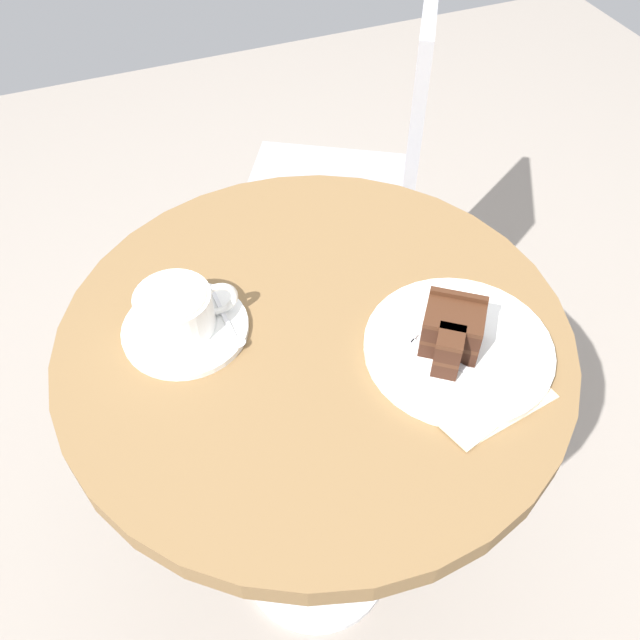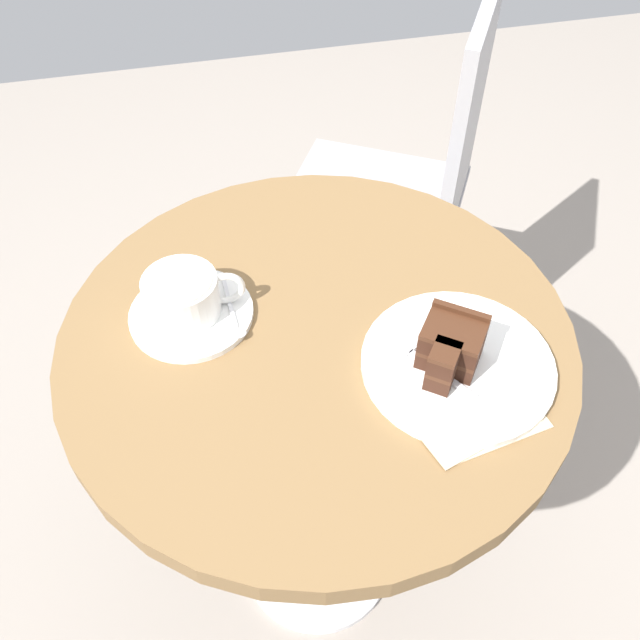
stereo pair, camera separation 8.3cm
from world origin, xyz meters
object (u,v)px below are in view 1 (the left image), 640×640
object	(u,v)px
teaspoon	(229,326)
cake_slice	(452,331)
saucer	(186,329)
coffee_cup	(177,310)
napkin	(470,383)
cake_plate	(458,348)
fork	(424,348)
cafe_chair	(369,170)

from	to	relation	value
teaspoon	cake_slice	xyz separation A→B (m)	(0.24, -0.13, 0.03)
saucer	cake_slice	bearing A→B (deg)	-27.92
teaspoon	cake_slice	distance (m)	0.28
coffee_cup	napkin	xyz separation A→B (m)	(0.30, -0.21, -0.04)
coffee_cup	cake_plate	world-z (taller)	coffee_cup
napkin	teaspoon	bearing A→B (deg)	142.86
napkin	cake_plate	bearing A→B (deg)	77.11
napkin	saucer	bearing A→B (deg)	144.96
fork	saucer	bearing A→B (deg)	28.67
cake_plate	fork	size ratio (longest dim) A/B	2.01
teaspoon	cafe_chair	size ratio (longest dim) A/B	0.12
cafe_chair	cake_plate	bearing A→B (deg)	14.76
cake_slice	fork	world-z (taller)	cake_slice
cake_slice	fork	distance (m)	0.04
saucer	teaspoon	xyz separation A→B (m)	(0.05, -0.02, 0.01)
fork	napkin	world-z (taller)	fork
coffee_cup	teaspoon	xyz separation A→B (m)	(0.06, -0.03, -0.03)
napkin	cafe_chair	xyz separation A→B (m)	(0.19, 0.69, -0.20)
coffee_cup	teaspoon	size ratio (longest dim) A/B	1.18
cake_plate	cake_slice	bearing A→B (deg)	173.48
saucer	teaspoon	world-z (taller)	teaspoon
fork	napkin	size ratio (longest dim) A/B	0.65
cake_plate	napkin	size ratio (longest dim) A/B	1.32
teaspoon	cake_plate	world-z (taller)	teaspoon
teaspoon	cafe_chair	world-z (taller)	cafe_chair
cake_plate	fork	xyz separation A→B (m)	(-0.04, 0.01, 0.01)
cake_plate	cake_slice	size ratio (longest dim) A/B	2.39
coffee_cup	cake_slice	xyz separation A→B (m)	(0.30, -0.16, 0.00)
teaspoon	fork	size ratio (longest dim) A/B	0.94
teaspoon	cake_plate	xyz separation A→B (m)	(0.26, -0.14, -0.01)
teaspoon	napkin	bearing A→B (deg)	50.50
saucer	cake_plate	distance (m)	0.35
teaspoon	fork	distance (m)	0.25
coffee_cup	cafe_chair	size ratio (longest dim) A/B	0.14
cake_plate	cafe_chair	size ratio (longest dim) A/B	0.26
napkin	coffee_cup	bearing A→B (deg)	144.88
cake_plate	cake_slice	distance (m)	0.04
cake_plate	fork	bearing A→B (deg)	167.41
cake_slice	cafe_chair	distance (m)	0.71
teaspoon	cake_slice	bearing A→B (deg)	58.83
coffee_cup	fork	size ratio (longest dim) A/B	1.11
cake_plate	napkin	world-z (taller)	cake_plate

